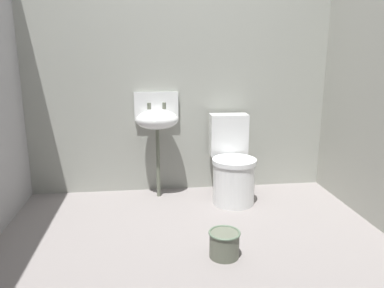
# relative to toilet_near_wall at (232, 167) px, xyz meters

# --- Properties ---
(ground_plane) EXTENTS (3.32, 2.97, 0.08)m
(ground_plane) POSITION_rel_toilet_near_wall_xyz_m (-0.45, -0.93, -0.36)
(ground_plane) COLOR gray
(wall_back) EXTENTS (3.32, 0.10, 2.35)m
(wall_back) POSITION_rel_toilet_near_wall_xyz_m (-0.45, 0.40, 0.85)
(wall_back) COLOR #999B91
(wall_back) RESTS_ON ground
(toilet_near_wall) EXTENTS (0.41, 0.60, 0.78)m
(toilet_near_wall) POSITION_rel_toilet_near_wall_xyz_m (0.00, 0.00, 0.00)
(toilet_near_wall) COLOR white
(toilet_near_wall) RESTS_ON ground
(sink) EXTENTS (0.42, 0.35, 0.99)m
(sink) POSITION_rel_toilet_near_wall_xyz_m (-0.68, 0.19, 0.43)
(sink) COLOR #5F6453
(sink) RESTS_ON ground
(bucket) EXTENTS (0.22, 0.22, 0.18)m
(bucket) POSITION_rel_toilet_near_wall_xyz_m (-0.28, -1.00, -0.23)
(bucket) COLOR #5F6453
(bucket) RESTS_ON ground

